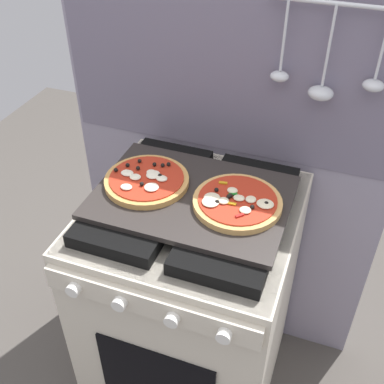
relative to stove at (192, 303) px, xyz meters
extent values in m
plane|color=#4C4742|center=(0.00, 0.00, -0.45)|extent=(4.00, 4.00, 0.00)
cube|color=gray|center=(0.00, 0.34, 0.32)|extent=(1.10, 0.03, 1.55)
cube|color=slate|center=(0.00, 0.32, 0.70)|extent=(1.08, 0.00, 0.56)
cylinder|color=silver|center=(0.28, 0.30, 0.93)|extent=(0.36, 0.01, 0.01)
cylinder|color=silver|center=(0.16, 0.29, 0.83)|extent=(0.01, 0.01, 0.19)
ellipsoid|color=silver|center=(0.16, 0.29, 0.72)|extent=(0.05, 0.05, 0.03)
cylinder|color=silver|center=(0.28, 0.29, 0.82)|extent=(0.01, 0.01, 0.22)
ellipsoid|color=silver|center=(0.28, 0.29, 0.69)|extent=(0.07, 0.06, 0.04)
cylinder|color=silver|center=(0.41, 0.29, 0.84)|extent=(0.01, 0.01, 0.18)
ellipsoid|color=silver|center=(0.41, 0.29, 0.73)|extent=(0.06, 0.05, 0.03)
cube|color=beige|center=(0.00, 0.00, -0.02)|extent=(0.60, 0.60, 0.86)
cube|color=black|center=(0.00, 0.00, 0.40)|extent=(0.59, 0.59, 0.01)
cube|color=black|center=(-0.14, 0.00, 0.43)|extent=(0.24, 0.51, 0.04)
cube|color=black|center=(0.14, 0.00, 0.43)|extent=(0.24, 0.51, 0.04)
cube|color=beige|center=(0.00, -0.31, 0.35)|extent=(0.58, 0.02, 0.07)
cylinder|color=silver|center=(-0.20, -0.33, 0.35)|extent=(0.04, 0.02, 0.04)
cylinder|color=silver|center=(-0.07, -0.33, 0.35)|extent=(0.04, 0.02, 0.04)
cylinder|color=silver|center=(0.07, -0.33, 0.35)|extent=(0.04, 0.02, 0.04)
cylinder|color=silver|center=(0.20, -0.33, 0.35)|extent=(0.04, 0.02, 0.04)
cube|color=black|center=(0.00, -0.30, 0.00)|extent=(0.36, 0.01, 0.28)
cube|color=#2D2826|center=(0.00, 0.00, 0.46)|extent=(0.54, 0.38, 0.02)
cylinder|color=tan|center=(-0.14, 0.01, 0.47)|extent=(0.24, 0.24, 0.02)
cylinder|color=#B72D19|center=(-0.14, 0.01, 0.49)|extent=(0.21, 0.21, 0.00)
ellipsoid|color=#F4EACC|center=(-0.17, -0.01, 0.49)|extent=(0.03, 0.03, 0.01)
ellipsoid|color=#F4EACC|center=(-0.17, -0.06, 0.49)|extent=(0.03, 0.03, 0.01)
ellipsoid|color=#F4EACC|center=(-0.13, 0.03, 0.49)|extent=(0.03, 0.03, 0.01)
ellipsoid|color=#F4EACC|center=(-0.09, 0.01, 0.49)|extent=(0.03, 0.03, 0.01)
ellipsoid|color=#F4EACC|center=(-0.20, 0.00, 0.49)|extent=(0.04, 0.03, 0.01)
ellipsoid|color=#F4EACC|center=(-0.12, 0.02, 0.49)|extent=(0.04, 0.04, 0.01)
ellipsoid|color=#F4EACC|center=(-0.11, -0.04, 0.49)|extent=(0.04, 0.04, 0.01)
sphere|color=black|center=(-0.12, 0.07, 0.49)|extent=(0.01, 0.01, 0.01)
sphere|color=black|center=(-0.14, 0.07, 0.49)|extent=(0.01, 0.01, 0.01)
sphere|color=black|center=(-0.10, 0.02, 0.49)|extent=(0.01, 0.01, 0.01)
sphere|color=black|center=(-0.19, 0.07, 0.49)|extent=(0.01, 0.01, 0.01)
sphere|color=black|center=(-0.21, 0.03, 0.49)|extent=(0.01, 0.01, 0.01)
sphere|color=black|center=(-0.10, 0.08, 0.49)|extent=(0.01, 0.01, 0.01)
sphere|color=black|center=(-0.18, 0.03, 0.49)|extent=(0.01, 0.01, 0.01)
sphere|color=black|center=(-0.23, 0.01, 0.49)|extent=(0.01, 0.01, 0.01)
sphere|color=black|center=(-0.14, -0.03, 0.49)|extent=(0.01, 0.01, 0.01)
cylinder|color=tan|center=(0.13, 0.00, 0.47)|extent=(0.24, 0.24, 0.02)
cylinder|color=#B72D19|center=(0.13, 0.00, 0.49)|extent=(0.21, 0.21, 0.00)
ellipsoid|color=beige|center=(0.07, -0.02, 0.49)|extent=(0.04, 0.04, 0.01)
ellipsoid|color=beige|center=(0.14, 0.00, 0.49)|extent=(0.03, 0.03, 0.01)
ellipsoid|color=beige|center=(0.07, -0.04, 0.49)|extent=(0.05, 0.05, 0.01)
ellipsoid|color=beige|center=(0.21, 0.00, 0.49)|extent=(0.05, 0.04, 0.01)
ellipsoid|color=beige|center=(0.11, 0.03, 0.49)|extent=(0.03, 0.03, 0.01)
ellipsoid|color=beige|center=(0.10, -0.02, 0.49)|extent=(0.03, 0.03, 0.01)
ellipsoid|color=beige|center=(0.16, -0.04, 0.49)|extent=(0.03, 0.03, 0.01)
ellipsoid|color=beige|center=(0.17, 0.01, 0.49)|extent=(0.03, 0.03, 0.01)
ellipsoid|color=beige|center=(0.13, 0.00, 0.49)|extent=(0.03, 0.03, 0.01)
cube|color=#19721E|center=(0.11, 0.01, 0.49)|extent=(0.02, 0.02, 0.00)
cube|color=gold|center=(0.07, 0.05, 0.49)|extent=(0.03, 0.01, 0.00)
sphere|color=black|center=(0.21, 0.01, 0.49)|extent=(0.01, 0.01, 0.01)
cube|color=red|center=(0.15, -0.07, 0.49)|extent=(0.02, 0.02, 0.00)
sphere|color=black|center=(0.11, 0.00, 0.49)|extent=(0.01, 0.01, 0.01)
cube|color=#19721E|center=(0.10, -0.02, 0.49)|extent=(0.02, 0.02, 0.00)
sphere|color=black|center=(0.11, 0.00, 0.49)|extent=(0.01, 0.01, 0.01)
sphere|color=black|center=(0.18, -0.02, 0.49)|extent=(0.01, 0.01, 0.01)
sphere|color=black|center=(0.08, -0.04, 0.49)|extent=(0.01, 0.01, 0.01)
sphere|color=black|center=(0.07, 0.01, 0.49)|extent=(0.01, 0.01, 0.01)
cube|color=gold|center=(0.12, -0.03, 0.49)|extent=(0.02, 0.01, 0.00)
camera|label=1|loc=(0.36, -0.98, 1.30)|focal=44.84mm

